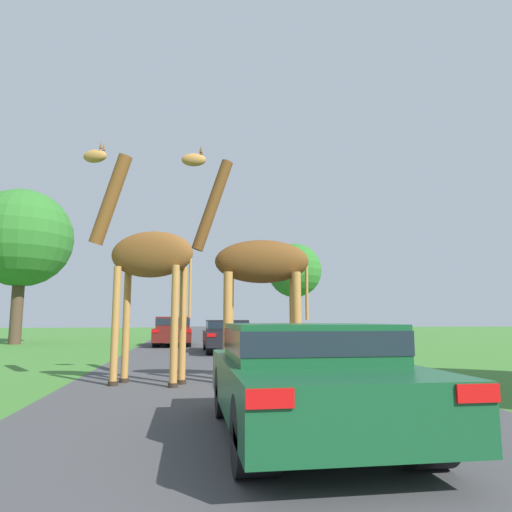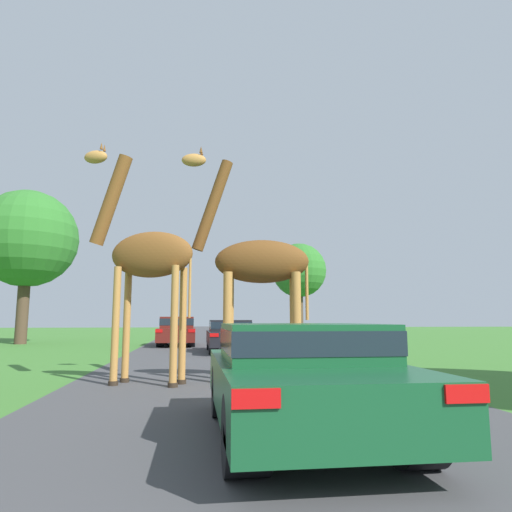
% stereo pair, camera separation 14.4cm
% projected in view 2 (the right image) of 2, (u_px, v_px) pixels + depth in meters
% --- Properties ---
extents(road, '(7.11, 120.00, 0.00)m').
position_uv_depth(road, '(209.00, 340.00, 29.26)').
color(road, '#424244').
rests_on(road, ground).
extents(giraffe_near_road, '(2.92, 1.08, 5.27)m').
position_uv_depth(giraffe_near_road, '(257.00, 268.00, 10.10)').
color(giraffe_near_road, '#B77F3D').
rests_on(giraffe_near_road, ground).
extents(giraffe_companion, '(2.62, 1.24, 5.30)m').
position_uv_depth(giraffe_companion, '(145.00, 256.00, 9.78)').
color(giraffe_companion, '#B77F3D').
rests_on(giraffe_companion, ground).
extents(car_lead_maroon, '(1.94, 4.07, 1.28)m').
position_uv_depth(car_lead_maroon, '(301.00, 374.00, 5.29)').
color(car_lead_maroon, '#144C28').
rests_on(car_lead_maroon, ground).
extents(car_queue_right, '(1.86, 4.68, 1.47)m').
position_uv_depth(car_queue_right, '(177.00, 330.00, 23.65)').
color(car_queue_right, '#561914').
rests_on(car_queue_right, ground).
extents(car_queue_left, '(1.79, 4.67, 1.31)m').
position_uv_depth(car_queue_left, '(230.00, 334.00, 18.88)').
color(car_queue_left, black).
rests_on(car_queue_left, ground).
extents(tree_centre_back, '(5.46, 5.46, 8.59)m').
position_uv_depth(tree_centre_back, '(27.00, 239.00, 25.67)').
color(tree_centre_back, '#4C3828').
rests_on(tree_centre_back, ground).
extents(tree_right_cluster, '(3.92, 3.92, 6.86)m').
position_uv_depth(tree_right_cluster, '(299.00, 271.00, 33.27)').
color(tree_right_cluster, '#4C3828').
rests_on(tree_right_cluster, ground).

